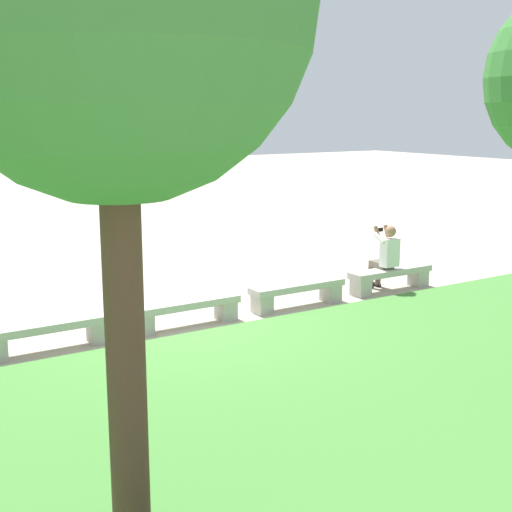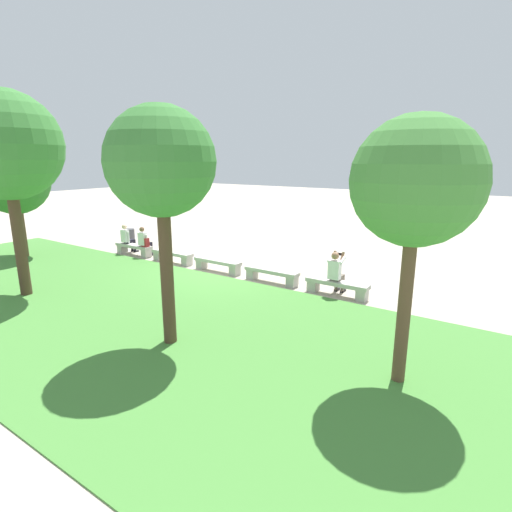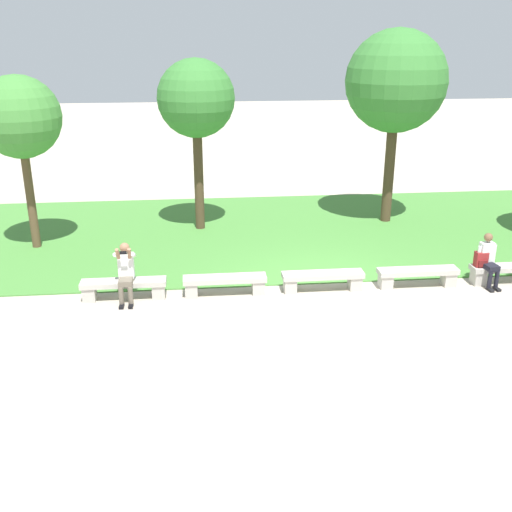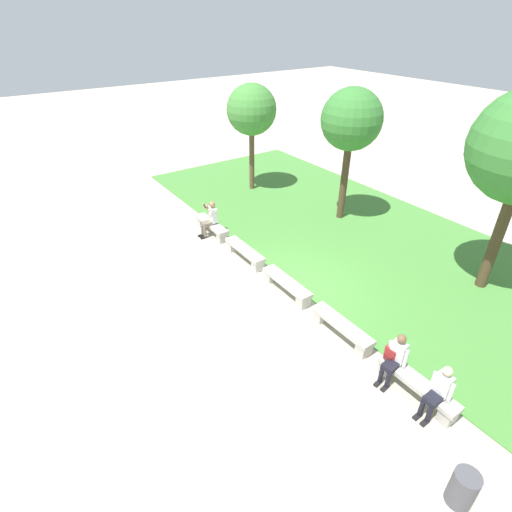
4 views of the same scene
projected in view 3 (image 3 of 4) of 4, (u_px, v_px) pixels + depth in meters
ground_plane at (322, 290)px, 13.94m from camera, size 80.00×80.00×0.00m
grass_strip at (292, 231)px, 18.02m from camera, size 22.97×8.00×0.03m
bench_main at (124, 287)px, 13.41m from camera, size 1.89×0.40×0.45m
bench_near at (225, 283)px, 13.62m from camera, size 1.89×0.40×0.45m
bench_mid at (323, 279)px, 13.84m from camera, size 1.89×0.40×0.45m
bench_far at (418, 275)px, 14.06m from camera, size 1.89×0.40×0.45m
bench_end at (510, 271)px, 14.27m from camera, size 1.89×0.40×0.45m
person_photographer at (126, 270)px, 13.19m from camera, size 0.47×0.72×1.32m
person_distant at (488, 258)px, 14.02m from camera, size 0.48×0.70×1.26m
backpack at (481, 259)px, 14.08m from camera, size 0.28×0.24×0.43m
tree_behind_wall at (196, 100)px, 16.94m from camera, size 2.21×2.21×4.99m
tree_left_background at (20, 118)px, 15.46m from camera, size 2.14×2.14×4.66m
tree_right_background at (396, 82)px, 17.51m from camera, size 2.98×2.98×5.78m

